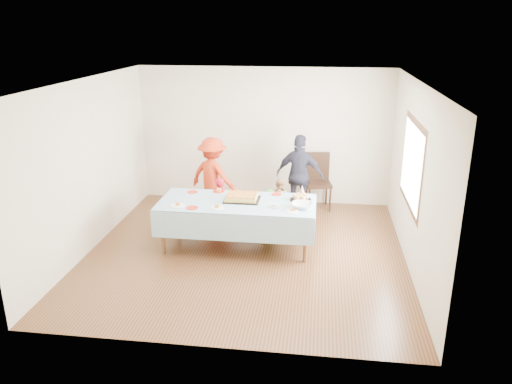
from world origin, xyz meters
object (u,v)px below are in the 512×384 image
birthday_cake (242,197)px  adult_left (213,176)px  party_table (237,205)px  dining_chair (318,178)px

birthday_cake → adult_left: size_ratio=0.38×
party_table → adult_left: 1.61m
dining_chair → adult_left: size_ratio=0.73×
adult_left → birthday_cake: bearing=142.0°
party_table → dining_chair: size_ratio=2.30×
dining_chair → adult_left: (-1.98, -0.61, 0.14)m
party_table → birthday_cake: birthday_cake is taller
party_table → adult_left: bearing=116.1°
party_table → birthday_cake: bearing=52.2°
birthday_cake → dining_chair: (1.20, 1.97, -0.22)m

